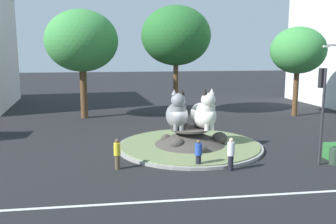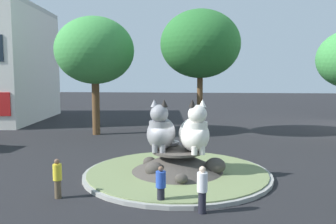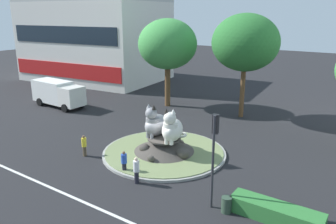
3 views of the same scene
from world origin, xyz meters
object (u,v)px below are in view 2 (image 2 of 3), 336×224
(pedestrian_yellow_shirt, at_px, (57,178))
(third_tree_left, at_px, (95,51))
(cat_statue_white, at_px, (195,132))
(broadleaf_tree_behind_island, at_px, (200,44))
(pedestrian_white_shirt, at_px, (202,189))
(pedestrian_blue_shirt, at_px, (161,185))
(cat_statue_grey, at_px, (161,131))

(pedestrian_yellow_shirt, bearing_deg, third_tree_left, 32.06)
(cat_statue_white, distance_m, third_tree_left, 15.25)
(broadleaf_tree_behind_island, distance_m, third_tree_left, 8.72)
(pedestrian_white_shirt, relative_size, pedestrian_blue_shirt, 1.13)
(broadleaf_tree_behind_island, height_order, third_tree_left, broadleaf_tree_behind_island)
(broadleaf_tree_behind_island, xyz_separation_m, third_tree_left, (-8.67, -0.73, -0.53))
(broadleaf_tree_behind_island, relative_size, pedestrian_white_shirt, 5.87)
(third_tree_left, xyz_separation_m, pedestrian_blue_shirt, (7.18, -15.69, -6.18))
(cat_statue_grey, xyz_separation_m, pedestrian_yellow_shirt, (-3.85, -3.75, -1.37))
(cat_statue_white, relative_size, pedestrian_yellow_shirt, 1.67)
(broadleaf_tree_behind_island, bearing_deg, pedestrian_white_shirt, -89.68)
(third_tree_left, distance_m, pedestrian_white_shirt, 19.50)
(pedestrian_blue_shirt, bearing_deg, pedestrian_yellow_shirt, 117.17)
(pedestrian_white_shirt, xyz_separation_m, pedestrian_blue_shirt, (-1.59, 0.64, -0.12))
(pedestrian_white_shirt, distance_m, pedestrian_blue_shirt, 1.71)
(broadleaf_tree_behind_island, distance_m, pedestrian_blue_shirt, 17.80)
(cat_statue_grey, distance_m, broadleaf_tree_behind_island, 13.47)
(cat_statue_grey, xyz_separation_m, broadleaf_tree_behind_island, (1.93, 12.24, 5.28))
(broadleaf_tree_behind_island, height_order, pedestrian_yellow_shirt, broadleaf_tree_behind_island)
(third_tree_left, xyz_separation_m, pedestrian_yellow_shirt, (2.88, -15.26, -6.12))
(pedestrian_blue_shirt, bearing_deg, pedestrian_white_shirt, -79.06)
(pedestrian_yellow_shirt, bearing_deg, broadleaf_tree_behind_island, 1.46)
(cat_statue_white, distance_m, pedestrian_white_shirt, 4.73)
(broadleaf_tree_behind_island, relative_size, third_tree_left, 1.06)
(pedestrian_white_shirt, bearing_deg, cat_statue_white, 11.24)
(cat_statue_grey, bearing_deg, pedestrian_white_shirt, 25.47)
(third_tree_left, height_order, pedestrian_white_shirt, third_tree_left)
(cat_statue_white, xyz_separation_m, pedestrian_blue_shirt, (-1.24, -3.89, -1.44))
(pedestrian_yellow_shirt, distance_m, pedestrian_blue_shirt, 4.32)
(third_tree_left, bearing_deg, pedestrian_blue_shirt, -65.40)
(cat_statue_white, distance_m, pedestrian_yellow_shirt, 6.68)
(cat_statue_grey, height_order, pedestrian_yellow_shirt, cat_statue_grey)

